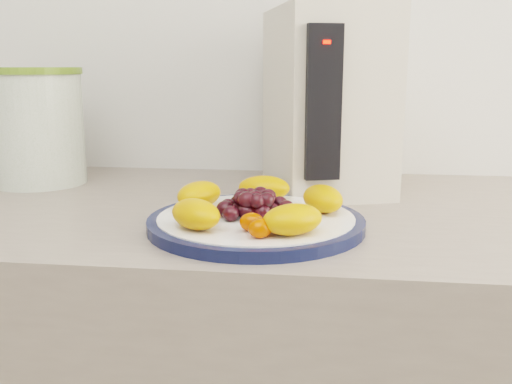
# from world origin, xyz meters

# --- Properties ---
(plate_rim) EXTENTS (0.29, 0.29, 0.01)m
(plate_rim) POSITION_xyz_m (0.11, 1.07, 0.91)
(plate_rim) COLOR #0F1739
(plate_rim) RESTS_ON counter
(plate_face) EXTENTS (0.26, 0.26, 0.02)m
(plate_face) POSITION_xyz_m (0.11, 1.07, 0.91)
(plate_face) COLOR white
(plate_face) RESTS_ON counter
(canister) EXTENTS (0.22, 0.22, 0.20)m
(canister) POSITION_xyz_m (-0.33, 1.32, 1.00)
(canister) COLOR #3A6021
(canister) RESTS_ON counter
(canister_lid) EXTENTS (0.22, 0.22, 0.01)m
(canister_lid) POSITION_xyz_m (-0.33, 1.32, 1.11)
(canister_lid) COLOR olive
(canister_lid) RESTS_ON canister
(appliance_body) EXTENTS (0.24, 0.29, 0.31)m
(appliance_body) POSITION_xyz_m (0.20, 1.33, 1.05)
(appliance_body) COLOR beige
(appliance_body) RESTS_ON counter
(appliance_panel) EXTENTS (0.06, 0.03, 0.23)m
(appliance_panel) POSITION_xyz_m (0.19, 1.20, 1.06)
(appliance_panel) COLOR black
(appliance_panel) RESTS_ON appliance_body
(appliance_led) EXTENTS (0.01, 0.01, 0.01)m
(appliance_led) POSITION_xyz_m (0.19, 1.19, 1.15)
(appliance_led) COLOR #FF0C05
(appliance_led) RESTS_ON appliance_panel
(fruit_plate) EXTENTS (0.25, 0.24, 0.04)m
(fruit_plate) POSITION_xyz_m (0.11, 1.07, 0.93)
(fruit_plate) COLOR orange
(fruit_plate) RESTS_ON plate_face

